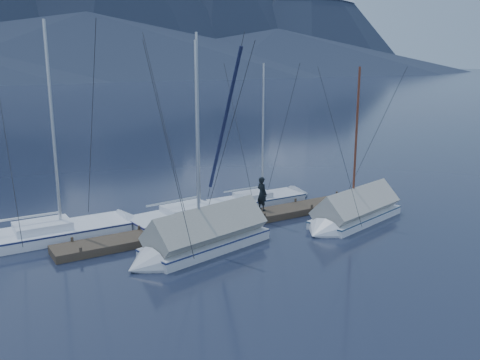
% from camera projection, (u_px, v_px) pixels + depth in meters
% --- Properties ---
extents(ground, '(1000.00, 1000.00, 0.00)m').
position_uv_depth(ground, '(262.00, 234.00, 23.60)').
color(ground, black).
rests_on(ground, ground).
extents(dock, '(18.00, 1.50, 0.54)m').
position_uv_depth(dock, '(240.00, 221.00, 25.24)').
color(dock, '#382D23').
rests_on(dock, ground).
extents(mooring_posts, '(15.12, 1.52, 0.35)m').
position_uv_depth(mooring_posts, '(231.00, 218.00, 24.93)').
color(mooring_posts, '#382D23').
rests_on(mooring_posts, ground).
extents(sailboat_open_left, '(7.96, 3.42, 10.52)m').
position_uv_depth(sailboat_open_left, '(74.00, 231.00, 23.48)').
color(sailboat_open_left, white).
rests_on(sailboat_open_left, ground).
extents(sailboat_open_mid, '(7.85, 3.31, 10.13)m').
position_uv_depth(sailboat_open_mid, '(208.00, 213.00, 26.38)').
color(sailboat_open_mid, silver).
rests_on(sailboat_open_mid, ground).
extents(sailboat_open_right, '(6.47, 2.78, 8.54)m').
position_uv_depth(sailboat_open_right, '(269.00, 199.00, 29.10)').
color(sailboat_open_right, silver).
rests_on(sailboat_open_right, ground).
extents(sailboat_covered_near, '(6.79, 3.50, 8.46)m').
position_uv_depth(sailboat_covered_near, '(351.00, 215.00, 25.17)').
color(sailboat_covered_near, white).
rests_on(sailboat_covered_near, ground).
extents(sailboat_covered_far, '(7.07, 3.46, 9.52)m').
position_uv_depth(sailboat_covered_far, '(197.00, 241.00, 21.33)').
color(sailboat_covered_far, silver).
rests_on(sailboat_covered_far, ground).
extents(person, '(0.50, 0.69, 1.76)m').
position_uv_depth(person, '(262.00, 194.00, 26.07)').
color(person, black).
rests_on(person, dock).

